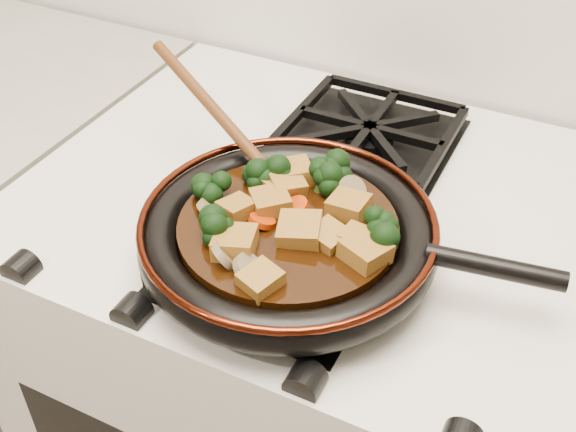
% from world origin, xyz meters
% --- Properties ---
extents(stove, '(0.76, 0.60, 0.90)m').
position_xyz_m(stove, '(0.00, 1.69, 0.45)').
color(stove, beige).
rests_on(stove, ground).
extents(burner_grate_front, '(0.23, 0.23, 0.03)m').
position_xyz_m(burner_grate_front, '(0.00, 1.55, 0.91)').
color(burner_grate_front, black).
rests_on(burner_grate_front, stove).
extents(burner_grate_back, '(0.23, 0.23, 0.03)m').
position_xyz_m(burner_grate_back, '(0.00, 1.83, 0.91)').
color(burner_grate_back, black).
rests_on(burner_grate_back, stove).
extents(skillet, '(0.45, 0.33, 0.05)m').
position_xyz_m(skillet, '(0.01, 1.56, 0.94)').
color(skillet, black).
rests_on(skillet, burner_grate_front).
extents(braising_sauce, '(0.24, 0.24, 0.02)m').
position_xyz_m(braising_sauce, '(0.01, 1.55, 0.95)').
color(braising_sauce, black).
rests_on(braising_sauce, skillet).
extents(tofu_cube_0, '(0.06, 0.06, 0.02)m').
position_xyz_m(tofu_cube_0, '(-0.02, 1.57, 0.97)').
color(tofu_cube_0, '#8B5F20').
rests_on(tofu_cube_0, braising_sauce).
extents(tofu_cube_1, '(0.06, 0.06, 0.03)m').
position_xyz_m(tofu_cube_1, '(-0.02, 1.63, 0.97)').
color(tofu_cube_1, '#8B5F20').
rests_on(tofu_cube_1, braising_sauce).
extents(tofu_cube_2, '(0.04, 0.04, 0.02)m').
position_xyz_m(tofu_cube_2, '(0.09, 1.56, 0.97)').
color(tofu_cube_2, '#8B5F20').
rests_on(tofu_cube_2, braising_sauce).
extents(tofu_cube_3, '(0.04, 0.04, 0.03)m').
position_xyz_m(tofu_cube_3, '(0.06, 1.60, 0.97)').
color(tofu_cube_3, '#8B5F20').
rests_on(tofu_cube_3, braising_sauce).
extents(tofu_cube_4, '(0.04, 0.05, 0.02)m').
position_xyz_m(tofu_cube_4, '(0.03, 1.46, 0.97)').
color(tofu_cube_4, '#8B5F20').
rests_on(tofu_cube_4, braising_sauce).
extents(tofu_cube_5, '(0.06, 0.06, 0.03)m').
position_xyz_m(tofu_cube_5, '(0.03, 1.54, 0.97)').
color(tofu_cube_5, '#8B5F20').
rests_on(tofu_cube_5, braising_sauce).
extents(tofu_cube_6, '(0.06, 0.06, 0.03)m').
position_xyz_m(tofu_cube_6, '(0.10, 1.54, 0.97)').
color(tofu_cube_6, '#8B5F20').
rests_on(tofu_cube_6, braising_sauce).
extents(tofu_cube_7, '(0.06, 0.06, 0.03)m').
position_xyz_m(tofu_cube_7, '(-0.02, 1.49, 0.97)').
color(tofu_cube_7, '#8B5F20').
rests_on(tofu_cube_7, braising_sauce).
extents(tofu_cube_8, '(0.04, 0.04, 0.03)m').
position_xyz_m(tofu_cube_8, '(0.06, 1.55, 0.97)').
color(tofu_cube_8, '#8B5F20').
rests_on(tofu_cube_8, braising_sauce).
extents(tofu_cube_9, '(0.04, 0.05, 0.02)m').
position_xyz_m(tofu_cube_9, '(-0.03, 1.61, 0.97)').
color(tofu_cube_9, '#8B5F20').
rests_on(tofu_cube_9, braising_sauce).
extents(tofu_cube_10, '(0.06, 0.06, 0.03)m').
position_xyz_m(tofu_cube_10, '(-0.02, 1.61, 0.97)').
color(tofu_cube_10, '#8B5F20').
rests_on(tofu_cube_10, braising_sauce).
extents(tofu_cube_11, '(0.04, 0.05, 0.03)m').
position_xyz_m(tofu_cube_11, '(-0.05, 1.54, 0.97)').
color(tofu_cube_11, '#8B5F20').
rests_on(tofu_cube_11, braising_sauce).
extents(broccoli_floret_0, '(0.07, 0.07, 0.06)m').
position_xyz_m(broccoli_floret_0, '(0.02, 1.64, 0.97)').
color(broccoli_floret_0, black).
rests_on(broccoli_floret_0, braising_sauce).
extents(broccoli_floret_1, '(0.09, 0.08, 0.07)m').
position_xyz_m(broccoli_floret_1, '(0.02, 1.62, 0.97)').
color(broccoli_floret_1, black).
rests_on(broccoli_floret_1, braising_sauce).
extents(broccoli_floret_2, '(0.08, 0.08, 0.08)m').
position_xyz_m(broccoli_floret_2, '(0.11, 1.57, 0.97)').
color(broccoli_floret_2, black).
rests_on(broccoli_floret_2, braising_sauce).
extents(broccoli_floret_3, '(0.09, 0.09, 0.06)m').
position_xyz_m(broccoli_floret_3, '(-0.04, 1.62, 0.97)').
color(broccoli_floret_3, black).
rests_on(broccoli_floret_3, braising_sauce).
extents(broccoli_floret_4, '(0.09, 0.09, 0.06)m').
position_xyz_m(broccoli_floret_4, '(-0.05, 1.60, 0.97)').
color(broccoli_floret_4, black).
rests_on(broccoli_floret_4, braising_sauce).
extents(broccoli_floret_5, '(0.07, 0.07, 0.07)m').
position_xyz_m(broccoli_floret_5, '(-0.09, 1.55, 0.97)').
color(broccoli_floret_5, black).
rests_on(broccoli_floret_5, braising_sauce).
extents(broccoli_floret_6, '(0.07, 0.06, 0.06)m').
position_xyz_m(broccoli_floret_6, '(-0.05, 1.50, 0.97)').
color(broccoli_floret_6, black).
rests_on(broccoli_floret_6, braising_sauce).
extents(carrot_coin_0, '(0.03, 0.03, 0.02)m').
position_xyz_m(carrot_coin_0, '(-0.01, 1.54, 0.96)').
color(carrot_coin_0, '#AB2D04').
rests_on(carrot_coin_0, braising_sauce).
extents(carrot_coin_1, '(0.03, 0.03, 0.02)m').
position_xyz_m(carrot_coin_1, '(0.05, 1.55, 0.96)').
color(carrot_coin_1, '#AB2D04').
rests_on(carrot_coin_1, braising_sauce).
extents(carrot_coin_2, '(0.03, 0.03, 0.02)m').
position_xyz_m(carrot_coin_2, '(0.03, 1.46, 0.96)').
color(carrot_coin_2, '#AB2D04').
rests_on(carrot_coin_2, braising_sauce).
extents(carrot_coin_3, '(0.03, 0.03, 0.01)m').
position_xyz_m(carrot_coin_3, '(0.11, 1.55, 0.96)').
color(carrot_coin_3, '#AB2D04').
rests_on(carrot_coin_3, braising_sauce).
extents(carrot_coin_4, '(0.03, 0.03, 0.02)m').
position_xyz_m(carrot_coin_4, '(0.01, 1.58, 0.96)').
color(carrot_coin_4, '#AB2D04').
rests_on(carrot_coin_4, braising_sauce).
extents(carrot_coin_5, '(0.03, 0.03, 0.02)m').
position_xyz_m(carrot_coin_5, '(0.07, 1.60, 0.96)').
color(carrot_coin_5, '#AB2D04').
rests_on(carrot_coin_5, braising_sauce).
extents(mushroom_slice_0, '(0.04, 0.04, 0.03)m').
position_xyz_m(mushroom_slice_0, '(-0.02, 1.47, 0.97)').
color(mushroom_slice_0, '#756444').
rests_on(mushroom_slice_0, braising_sauce).
extents(mushroom_slice_1, '(0.05, 0.05, 0.03)m').
position_xyz_m(mushroom_slice_1, '(0.05, 1.63, 0.97)').
color(mushroom_slice_1, '#756444').
rests_on(mushroom_slice_1, braising_sauce).
extents(mushroom_slice_2, '(0.04, 0.04, 0.03)m').
position_xyz_m(mushroom_slice_2, '(0.01, 1.47, 0.97)').
color(mushroom_slice_2, '#756444').
rests_on(mushroom_slice_2, braising_sauce).
extents(mushroom_slice_3, '(0.04, 0.04, 0.03)m').
position_xyz_m(mushroom_slice_3, '(-0.07, 1.53, 0.97)').
color(mushroom_slice_3, '#756444').
rests_on(mushroom_slice_3, braising_sauce).
extents(wooden_spoon, '(0.16, 0.10, 0.27)m').
position_xyz_m(wooden_spoon, '(-0.10, 1.64, 0.99)').
color(wooden_spoon, '#4F2910').
rests_on(wooden_spoon, braising_sauce).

